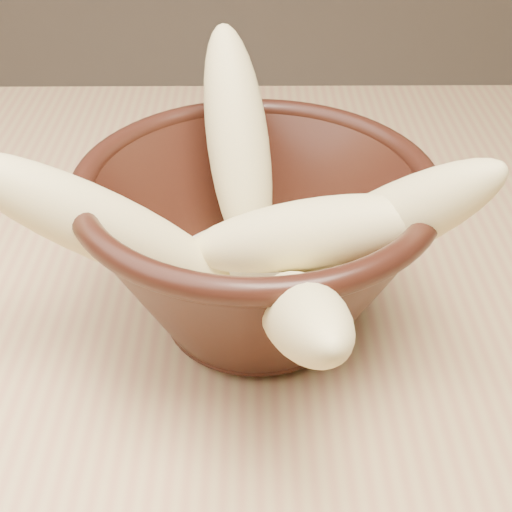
{
  "coord_description": "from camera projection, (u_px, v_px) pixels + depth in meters",
  "views": [
    {
      "loc": [
        0.18,
        -0.43,
        1.09
      ],
      "look_at": [
        0.18,
        -0.04,
        0.81
      ],
      "focal_mm": 50.0,
      "sensor_mm": 36.0,
      "label": 1
    }
  ],
  "objects": [
    {
      "name": "banana_left",
      "position": [
        105.0,
        227.0,
        0.43
      ],
      "size": [
        0.18,
        0.08,
        0.15
      ],
      "primitive_type": "ellipsoid",
      "rotation": [
        0.93,
        0.0,
        -1.35
      ],
      "color": "#EBD78B",
      "rests_on": "bowl"
    },
    {
      "name": "banana_right",
      "position": [
        381.0,
        226.0,
        0.43
      ],
      "size": [
        0.16,
        0.11,
        0.15
      ],
      "primitive_type": "ellipsoid",
      "rotation": [
        0.84,
        0.0,
        1.09
      ],
      "color": "#EBD78B",
      "rests_on": "bowl"
    },
    {
      "name": "milk_puddle",
      "position": [
        256.0,
        280.0,
        0.49
      ],
      "size": [
        0.13,
        0.13,
        0.02
      ],
      "primitive_type": "cylinder",
      "color": "beige",
      "rests_on": "bowl"
    },
    {
      "name": "table",
      "position": [
        38.0,
        364.0,
        0.59
      ],
      "size": [
        1.2,
        0.8,
        0.75
      ],
      "color": "tan",
      "rests_on": "ground"
    },
    {
      "name": "bowl",
      "position": [
        256.0,
        243.0,
        0.47
      ],
      "size": [
        0.23,
        0.23,
        0.13
      ],
      "rotation": [
        0.0,
        0.0,
        0.32
      ],
      "color": "black",
      "rests_on": "table"
    },
    {
      "name": "banana_front",
      "position": [
        301.0,
        314.0,
        0.38
      ],
      "size": [
        0.06,
        0.18,
        0.13
      ],
      "primitive_type": "ellipsoid",
      "rotation": [
        1.02,
        0.0,
        0.1
      ],
      "color": "#EBD78B",
      "rests_on": "bowl"
    },
    {
      "name": "banana_across",
      "position": [
        303.0,
        235.0,
        0.44
      ],
      "size": [
        0.17,
        0.09,
        0.1
      ],
      "primitive_type": "ellipsoid",
      "rotation": [
        1.22,
        0.0,
        1.3
      ],
      "color": "#EBD78B",
      "rests_on": "bowl"
    },
    {
      "name": "banana_upright",
      "position": [
        238.0,
        143.0,
        0.49
      ],
      "size": [
        0.07,
        0.13,
        0.16
      ],
      "primitive_type": "ellipsoid",
      "rotation": [
        0.57,
        0.0,
        3.37
      ],
      "color": "#EBD78B",
      "rests_on": "bowl"
    }
  ]
}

